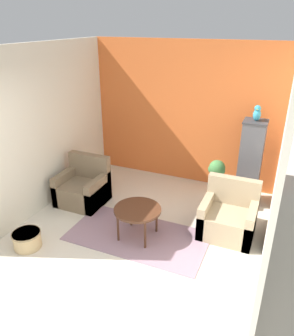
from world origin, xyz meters
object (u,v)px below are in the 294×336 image
(birdcage, at_px, (250,165))
(coffee_table, at_px, (138,211))
(armchair_left, at_px, (83,188))
(parrot, at_px, (257,113))
(armchair_right, at_px, (228,218))
(wicker_basket, at_px, (27,239))
(potted_plant, at_px, (216,173))

(birdcage, bearing_deg, coffee_table, -127.80)
(coffee_table, bearing_deg, armchair_left, 157.14)
(parrot, bearing_deg, birdcage, -90.00)
(armchair_right, xyz_separation_m, wicker_basket, (-2.64, -1.54, -0.14))
(wicker_basket, bearing_deg, coffee_table, 32.60)
(birdcage, bearing_deg, potted_plant, 174.42)
(armchair_right, height_order, potted_plant, armchair_right)
(wicker_basket, bearing_deg, armchair_left, 89.13)
(armchair_left, xyz_separation_m, potted_plant, (2.16, 1.25, 0.18))
(armchair_right, distance_m, birdcage, 1.21)
(armchair_left, height_order, wicker_basket, armchair_left)
(armchair_left, distance_m, armchair_right, 2.62)
(birdcage, xyz_separation_m, wicker_basket, (-2.76, -2.66, -0.60))
(potted_plant, bearing_deg, armchair_right, -68.54)
(armchair_left, bearing_deg, parrot, 23.59)
(armchair_left, xyz_separation_m, parrot, (2.74, 1.20, 1.40))
(coffee_table, xyz_separation_m, parrot, (1.37, 1.77, 1.22))
(armchair_left, distance_m, potted_plant, 2.50)
(potted_plant, xyz_separation_m, wicker_basket, (-2.18, -2.71, -0.32))
(armchair_right, height_order, parrot, parrot)
(coffee_table, bearing_deg, potted_plant, 66.55)
(coffee_table, relative_size, wicker_basket, 1.72)
(coffee_table, relative_size, armchair_left, 0.84)
(coffee_table, xyz_separation_m, armchair_right, (1.25, 0.65, -0.18))
(armchair_right, relative_size, parrot, 3.15)
(armchair_left, bearing_deg, wicker_basket, -90.87)
(potted_plant, bearing_deg, birdcage, -5.58)
(armchair_right, bearing_deg, parrot, 83.97)
(potted_plant, relative_size, wicker_basket, 1.70)
(parrot, distance_m, potted_plant, 1.35)
(birdcage, distance_m, parrot, 0.94)
(coffee_table, relative_size, armchair_right, 0.84)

